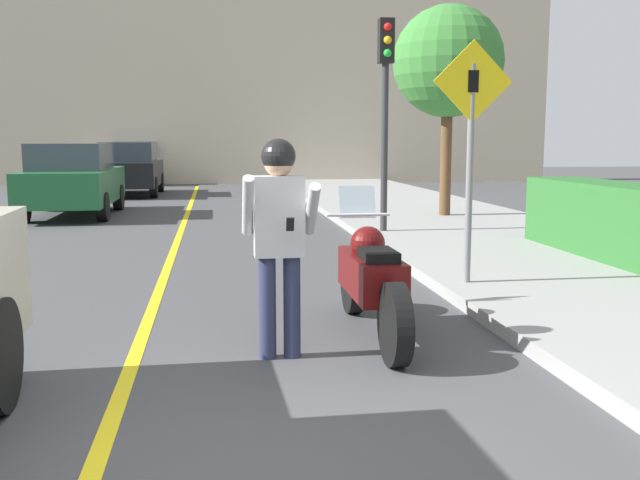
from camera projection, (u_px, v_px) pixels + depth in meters
The scene contains 12 objects.
sidewalk_curb at pixel (628, 287), 8.26m from camera, with size 4.40×44.00×0.14m.
road_center_line at pixel (165, 274), 9.46m from camera, with size 0.12×36.00×0.01m.
building_backdrop at pixel (211, 79), 28.55m from camera, with size 28.00×1.20×8.31m.
motorcycle at pixel (371, 279), 6.43m from camera, with size 0.62×2.42×1.32m.
person_biker at pixel (279, 224), 5.69m from camera, with size 0.59×0.48×1.78m.
crossing_sign at pixel (471, 139), 7.98m from camera, with size 0.91×0.08×2.72m.
traffic_light at pixel (385, 85), 12.45m from camera, with size 0.26×0.30×3.70m.
hedge_row at pixel (622, 222), 9.77m from camera, with size 0.90×4.17×1.02m.
street_tree at pixel (448, 62), 15.03m from camera, with size 2.34×2.34×4.43m.
parked_car_green at pixel (73, 179), 16.48m from camera, with size 1.88×4.20×1.68m.
parked_car_black at pixel (130, 168), 22.65m from camera, with size 1.88×4.20×1.68m.
parked_car_white at pixel (137, 162), 28.64m from camera, with size 1.88×4.20×1.68m.
Camera 1 is at (0.09, -3.50, 1.77)m, focal length 40.00 mm.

